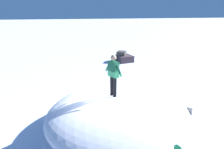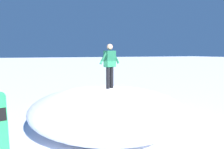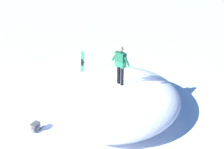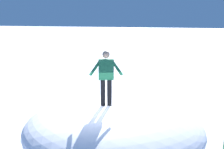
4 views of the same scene
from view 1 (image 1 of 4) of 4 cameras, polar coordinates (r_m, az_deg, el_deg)
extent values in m
plane|color=white|center=(8.63, -2.15, -14.77)|extent=(240.00, 240.00, 0.00)
ellipsoid|color=white|center=(8.04, 1.94, -11.38)|extent=(7.67, 7.52, 1.46)
cylinder|color=black|center=(7.73, -0.05, -3.29)|extent=(0.14, 0.14, 0.82)
cylinder|color=black|center=(7.58, 0.87, -3.73)|extent=(0.14, 0.14, 0.82)
cube|color=#195638|center=(7.42, 0.42, 1.63)|extent=(0.38, 0.50, 0.61)
sphere|color=tan|center=(7.30, 0.42, 4.99)|extent=(0.22, 0.22, 0.22)
cylinder|color=#195638|center=(7.64, -1.05, 2.55)|extent=(0.23, 0.39, 0.51)
cylinder|color=#195638|center=(7.17, 1.98, 1.47)|extent=(0.23, 0.39, 0.51)
ellipsoid|color=#4C4C51|center=(9.83, 21.73, -10.53)|extent=(0.51, 0.50, 0.37)
ellipsoid|color=slate|center=(10.02, 21.90, -10.35)|extent=(0.24, 0.25, 0.18)
cube|color=#4C4C51|center=(9.76, 21.84, -9.73)|extent=(0.42, 0.42, 0.06)
cylinder|color=#4C4C51|center=(9.72, 20.85, -11.88)|extent=(0.23, 0.22, 0.04)
cylinder|color=#4C4C51|center=(9.70, 21.86, -12.08)|extent=(0.23, 0.22, 0.04)
cube|color=#45403A|center=(18.98, 2.81, 5.41)|extent=(1.17, 1.24, 0.98)
cube|color=#48363C|center=(18.84, 3.74, 4.74)|extent=(1.59, 1.63, 0.62)
camera|label=2|loc=(9.93, 49.80, 0.67)|focal=32.33mm
camera|label=3|loc=(16.38, 5.65, 24.75)|focal=39.99mm
camera|label=4|loc=(6.94, -69.05, 1.23)|focal=43.93mm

